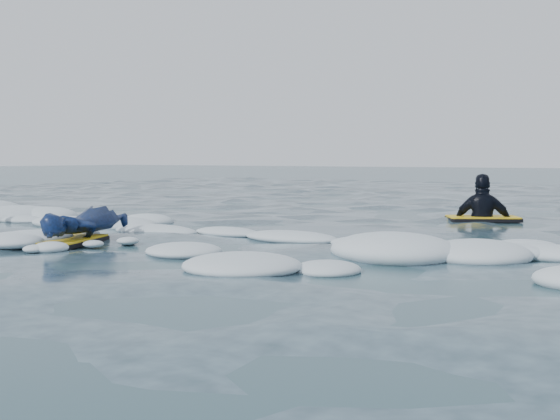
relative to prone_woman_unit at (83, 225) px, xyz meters
The scene contains 4 objects.
ground 0.63m from the prone_woman_unit, 14.03° to the right, with size 120.00×120.00×0.00m, color #18323B.
foam_band 1.08m from the prone_woman_unit, 56.64° to the left, with size 12.00×3.10×0.30m, color silver, non-canonical shape.
prone_woman_unit is the anchor object (origin of this frame).
waiting_rider_unit 5.88m from the prone_woman_unit, 58.96° to the left, with size 1.19×1.02×1.57m.
Camera 1 is at (5.48, -5.28, 0.96)m, focal length 45.00 mm.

